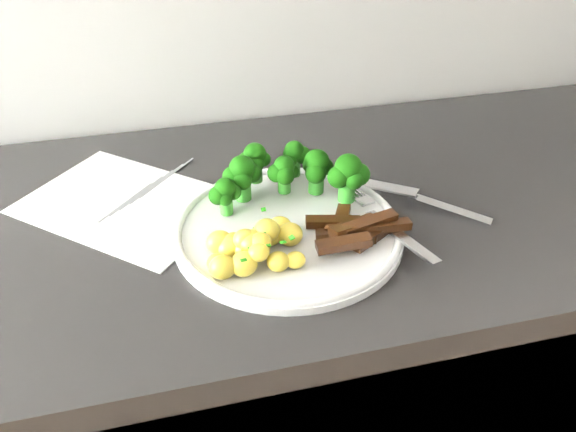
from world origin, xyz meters
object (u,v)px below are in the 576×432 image
at_px(broccoli, 288,171).
at_px(potatoes, 252,245).
at_px(recipe_paper, 126,203).
at_px(knife, 426,203).
at_px(plate, 288,229).
at_px(beef_strips, 354,229).
at_px(fork, 387,223).
at_px(counter, 251,405).

bearing_deg(broccoli, potatoes, -121.69).
relative_size(recipe_paper, knife, 1.75).
relative_size(plate, beef_strips, 2.27).
distance_m(fork, knife, 0.09).
bearing_deg(potatoes, plate, 39.40).
bearing_deg(counter, plate, -48.30).
bearing_deg(counter, potatoes, -90.74).
height_order(beef_strips, knife, beef_strips).
height_order(recipe_paper, knife, knife).
xyz_separation_m(potatoes, knife, (0.26, 0.06, -0.02)).
height_order(broccoli, potatoes, broccoli).
xyz_separation_m(recipe_paper, knife, (0.42, -0.11, 0.01)).
relative_size(plate, broccoli, 1.37).
distance_m(broccoli, potatoes, 0.14).
height_order(fork, knife, fork).
xyz_separation_m(plate, potatoes, (-0.06, -0.05, 0.02)).
bearing_deg(potatoes, fork, 4.16).
relative_size(plate, knife, 1.56).
height_order(potatoes, fork, potatoes).
height_order(counter, broccoli, broccoli).
distance_m(counter, recipe_paper, 0.47).
xyz_separation_m(recipe_paper, plate, (0.21, -0.13, 0.01)).
relative_size(broccoli, knife, 1.13).
height_order(plate, beef_strips, beef_strips).
relative_size(recipe_paper, fork, 1.62).
xyz_separation_m(fork, knife, (0.08, 0.05, -0.01)).
xyz_separation_m(counter, broccoli, (0.07, 0.01, 0.49)).
xyz_separation_m(counter, plate, (0.06, -0.06, 0.45)).
bearing_deg(fork, beef_strips, -172.93).
bearing_deg(counter, fork, -27.54).
relative_size(plate, potatoes, 2.42).
bearing_deg(plate, recipe_paper, 149.06).
distance_m(potatoes, fork, 0.19).
xyz_separation_m(recipe_paper, potatoes, (0.16, -0.17, 0.03)).
distance_m(broccoli, knife, 0.20).
bearing_deg(beef_strips, broccoli, 118.71).
distance_m(counter, knife, 0.52).
bearing_deg(recipe_paper, counter, -22.51).
bearing_deg(counter, beef_strips, -37.02).
distance_m(recipe_paper, knife, 0.44).
distance_m(potatoes, knife, 0.27).
height_order(counter, plate, plate).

